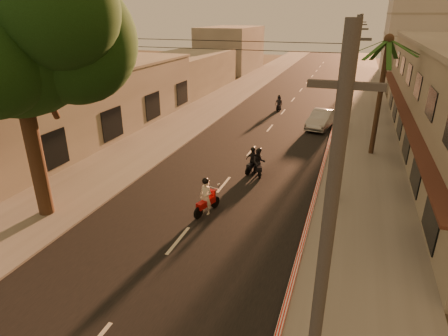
% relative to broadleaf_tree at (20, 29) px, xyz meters
% --- Properties ---
extents(ground, '(160.00, 160.00, 0.00)m').
position_rel_broadleaf_tree_xyz_m(ground, '(6.61, -2.14, -8.48)').
color(ground, '#383023').
rests_on(ground, ground).
extents(road, '(10.00, 140.00, 0.02)m').
position_rel_broadleaf_tree_xyz_m(road, '(6.61, 17.86, -8.47)').
color(road, black).
rests_on(road, ground).
extents(sidewalk_right, '(5.00, 140.00, 0.12)m').
position_rel_broadleaf_tree_xyz_m(sidewalk_right, '(14.11, 17.86, -8.42)').
color(sidewalk_right, slate).
rests_on(sidewalk_right, ground).
extents(sidewalk_left, '(5.00, 140.00, 0.12)m').
position_rel_broadleaf_tree_xyz_m(sidewalk_left, '(-0.89, 17.86, -8.42)').
color(sidewalk_left, slate).
rests_on(sidewalk_left, ground).
extents(curb_stripe, '(0.20, 60.00, 0.20)m').
position_rel_broadleaf_tree_xyz_m(curb_stripe, '(11.71, 12.86, -8.38)').
color(curb_stripe, red).
rests_on(curb_stripe, ground).
extents(left_building, '(8.20, 24.20, 5.20)m').
position_rel_broadleaf_tree_xyz_m(left_building, '(-7.37, 11.86, -5.88)').
color(left_building, '#9F9B8F').
rests_on(left_building, ground).
extents(broadleaf_tree, '(9.60, 8.70, 12.10)m').
position_rel_broadleaf_tree_xyz_m(broadleaf_tree, '(0.00, 0.00, 0.00)').
color(broadleaf_tree, black).
rests_on(broadleaf_tree, ground).
extents(palm_tree, '(5.00, 5.00, 8.20)m').
position_rel_broadleaf_tree_xyz_m(palm_tree, '(14.61, 13.86, -1.33)').
color(palm_tree, black).
rests_on(palm_tree, ground).
extents(utility_poles, '(1.20, 48.26, 9.00)m').
position_rel_broadleaf_tree_xyz_m(utility_poles, '(12.81, 17.86, -1.94)').
color(utility_poles, '#38383A').
rests_on(utility_poles, ground).
extents(filler_right, '(8.00, 14.00, 6.00)m').
position_rel_broadleaf_tree_xyz_m(filler_right, '(20.61, 42.86, -5.48)').
color(filler_right, '#9F9B8F').
rests_on(filler_right, ground).
extents(filler_left_near, '(8.00, 14.00, 4.40)m').
position_rel_broadleaf_tree_xyz_m(filler_left_near, '(-7.39, 31.86, -6.28)').
color(filler_left_near, '#9F9B8F').
rests_on(filler_left_near, ground).
extents(filler_left_far, '(8.00, 14.00, 7.00)m').
position_rel_broadleaf_tree_xyz_m(filler_left_far, '(-7.39, 49.86, -4.98)').
color(filler_left_far, '#9F9B8F').
rests_on(filler_left_far, ground).
extents(scooter_red, '(0.98, 1.89, 1.91)m').
position_rel_broadleaf_tree_xyz_m(scooter_red, '(6.88, 2.47, -7.63)').
color(scooter_red, black).
rests_on(scooter_red, ground).
extents(scooter_mid_a, '(1.22, 1.67, 1.73)m').
position_rel_broadleaf_tree_xyz_m(scooter_mid_a, '(8.12, 7.87, -7.68)').
color(scooter_mid_a, black).
rests_on(scooter_mid_a, ground).
extents(scooter_mid_b, '(1.12, 1.63, 1.65)m').
position_rel_broadleaf_tree_xyz_m(scooter_mid_b, '(7.68, 8.14, -7.73)').
color(scooter_mid_b, black).
rests_on(scooter_mid_b, ground).
extents(scooter_far_a, '(0.75, 1.62, 1.58)m').
position_rel_broadleaf_tree_xyz_m(scooter_far_a, '(6.06, 24.26, -7.77)').
color(scooter_far_a, black).
rests_on(scooter_far_a, ground).
extents(parked_car, '(3.12, 5.13, 1.52)m').
position_rel_broadleaf_tree_xyz_m(parked_car, '(10.68, 19.42, -7.72)').
color(parked_car, '#A0A3A8').
rests_on(parked_car, ground).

